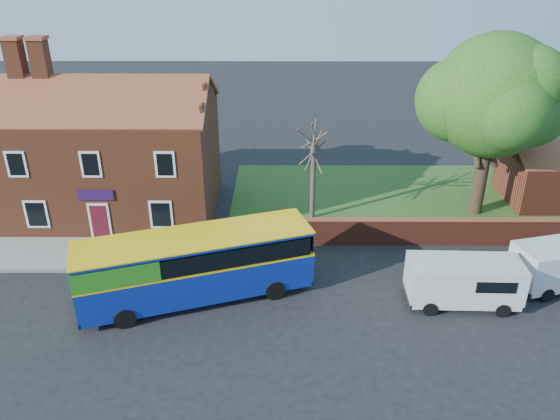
{
  "coord_description": "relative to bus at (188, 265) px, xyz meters",
  "views": [
    {
      "loc": [
        3.29,
        -19.81,
        15.28
      ],
      "look_at": [
        3.18,
        5.0,
        3.11
      ],
      "focal_mm": 35.0,
      "sensor_mm": 36.0,
      "label": 1
    }
  ],
  "objects": [
    {
      "name": "ground",
      "position": [
        1.06,
        -1.72,
        -1.87
      ],
      "size": [
        120.0,
        120.0,
        0.0
      ],
      "primitive_type": "plane",
      "color": "black",
      "rests_on": "ground"
    },
    {
      "name": "shop_building",
      "position": [
        -5.96,
        9.77,
        1.54
      ],
      "size": [
        12.3,
        8.13,
        10.5
      ],
      "color": "brown",
      "rests_on": "ground"
    },
    {
      "name": "large_tree",
      "position": [
        16.59,
        9.54,
        5.34
      ],
      "size": [
        9.03,
        7.14,
        11.01
      ],
      "color": "black",
      "rests_on": "ground"
    },
    {
      "name": "grass_strip",
      "position": [
        14.06,
        11.28,
        -1.85
      ],
      "size": [
        26.0,
        12.0,
        0.04
      ],
      "primitive_type": "cube",
      "color": "#426B28",
      "rests_on": "ground"
    },
    {
      "name": "bare_tree",
      "position": [
        6.2,
        8.53,
        1.16
      ],
      "size": [
        2.21,
        2.64,
        5.9
      ],
      "color": "#4C4238",
      "rests_on": "ground"
    },
    {
      "name": "kerb",
      "position": [
        -5.94,
        2.28,
        -1.8
      ],
      "size": [
        18.0,
        0.15,
        0.14
      ],
      "primitive_type": "cube",
      "color": "slate",
      "rests_on": "ground"
    },
    {
      "name": "bus",
      "position": [
        0.0,
        0.0,
        0.0
      ],
      "size": [
        11.15,
        6.03,
        3.3
      ],
      "rotation": [
        0.0,
        0.0,
        0.32
      ],
      "color": "navy",
      "rests_on": "ground"
    },
    {
      "name": "pavement",
      "position": [
        -5.94,
        4.03,
        -1.81
      ],
      "size": [
        18.0,
        3.5,
        0.12
      ],
      "primitive_type": "cube",
      "color": "gray",
      "rests_on": "ground"
    },
    {
      "name": "boundary_wall",
      "position": [
        14.06,
        5.28,
        -1.06
      ],
      "size": [
        22.0,
        0.38,
        1.6
      ],
      "color": "maroon",
      "rests_on": "ground"
    },
    {
      "name": "van_near",
      "position": [
        12.77,
        -0.32,
        -0.61
      ],
      "size": [
        5.18,
        2.26,
        2.25
      ],
      "rotation": [
        0.0,
        0.0,
        -0.03
      ],
      "color": "silver",
      "rests_on": "ground"
    }
  ]
}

